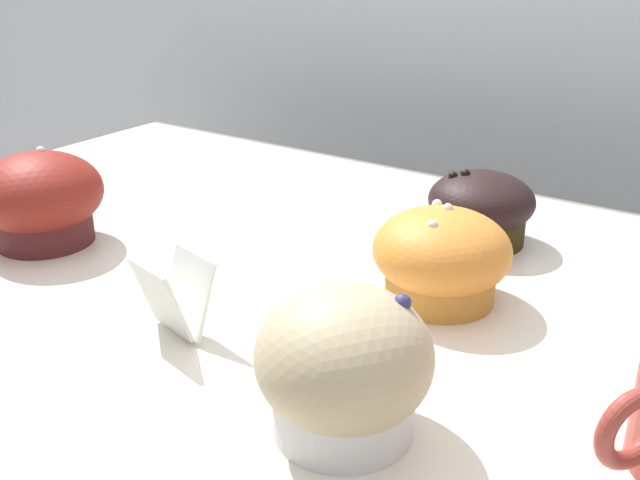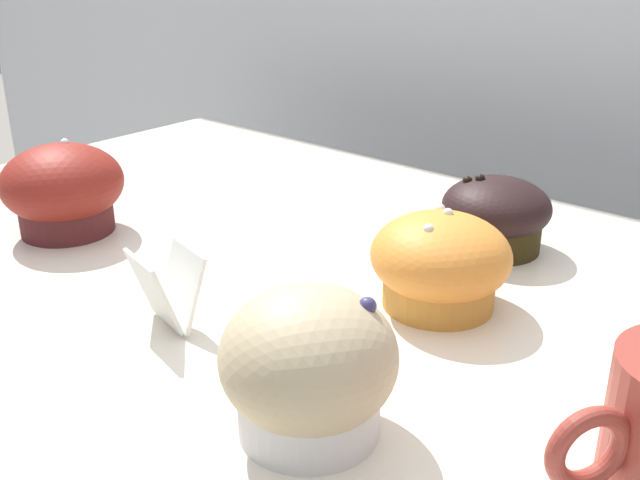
% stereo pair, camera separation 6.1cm
% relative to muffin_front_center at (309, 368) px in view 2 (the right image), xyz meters
% --- Properties ---
extents(wall_back, '(3.20, 0.10, 1.80)m').
position_rel_muffin_front_center_xyz_m(wall_back, '(-0.16, 0.77, -0.06)').
color(wall_back, silver).
rests_on(wall_back, ground).
extents(muffin_front_center, '(0.11, 0.11, 0.09)m').
position_rel_muffin_front_center_xyz_m(muffin_front_center, '(0.00, 0.00, 0.00)').
color(muffin_front_center, silver).
rests_on(muffin_front_center, display_counter).
extents(muffin_back_left, '(0.11, 0.11, 0.08)m').
position_rel_muffin_front_center_xyz_m(muffin_back_left, '(-0.03, 0.19, -0.01)').
color(muffin_back_left, '#C58132').
rests_on(muffin_back_left, display_counter).
extents(muffin_back_right, '(0.12, 0.12, 0.09)m').
position_rel_muffin_front_center_xyz_m(muffin_back_right, '(-0.40, 0.08, -0.00)').
color(muffin_back_right, '#501F20').
rests_on(muffin_back_right, display_counter).
extents(muffin_front_left, '(0.10, 0.10, 0.07)m').
position_rel_muffin_front_center_xyz_m(muffin_front_left, '(-0.05, 0.32, -0.01)').
color(muffin_front_left, '#2F260F').
rests_on(muffin_front_left, display_counter).
extents(price_card, '(0.06, 0.05, 0.06)m').
position_rel_muffin_front_center_xyz_m(price_card, '(-0.17, 0.03, -0.01)').
color(price_card, white).
rests_on(price_card, display_counter).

